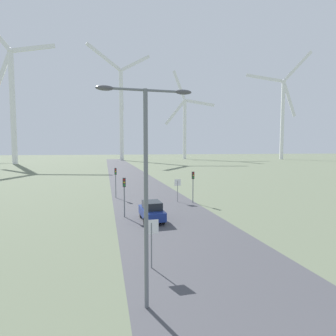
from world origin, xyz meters
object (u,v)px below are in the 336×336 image
at_px(stop_sign_near, 151,234).
at_px(car_approaching, 152,211).
at_px(traffic_light_post_near_left, 124,188).
at_px(traffic_light_post_mid_left, 116,176).
at_px(wind_turbine_far_right, 283,111).
at_px(wind_turbine_right, 185,122).
at_px(wind_turbine_left, 12,96).
at_px(wind_turbine_center, 121,105).
at_px(stop_sign_far, 178,186).
at_px(streetlamp, 146,170).
at_px(traffic_light_post_near_right, 193,180).

distance_m(stop_sign_near, car_approaching, 9.71).
distance_m(traffic_light_post_near_left, traffic_light_post_mid_left, 10.49).
bearing_deg(wind_turbine_far_right, car_approaching, -130.86).
bearing_deg(wind_turbine_right, traffic_light_post_mid_left, -111.03).
relative_size(stop_sign_near, wind_turbine_left, 0.04).
relative_size(traffic_light_post_near_left, wind_turbine_center, 0.06).
xyz_separation_m(wind_turbine_center, wind_turbine_right, (41.48, 12.33, -7.01)).
height_order(traffic_light_post_near_left, wind_turbine_left, wind_turbine_left).
bearing_deg(traffic_light_post_mid_left, wind_turbine_left, 113.54).
distance_m(stop_sign_far, wind_turbine_left, 110.42).
distance_m(streetlamp, wind_turbine_center, 144.57).
relative_size(stop_sign_near, traffic_light_post_near_left, 0.71).
xyz_separation_m(stop_sign_far, wind_turbine_right, (42.14, 133.54, 22.23)).
height_order(stop_sign_far, traffic_light_post_near_right, traffic_light_post_near_right).
xyz_separation_m(traffic_light_post_near_right, car_approaching, (-6.31, -6.67, -1.93)).
distance_m(traffic_light_post_near_left, wind_turbine_far_right, 162.01).
xyz_separation_m(streetlamp, stop_sign_near, (0.83, 3.56, -3.90)).
relative_size(car_approaching, wind_turbine_left, 0.07).
bearing_deg(stop_sign_far, wind_turbine_left, 116.23).
relative_size(wind_turbine_center, wind_turbine_far_right, 0.95).
distance_m(traffic_light_post_mid_left, car_approaching, 12.87).
bearing_deg(wind_turbine_far_right, traffic_light_post_near_left, -131.96).
bearing_deg(wind_turbine_center, stop_sign_far, -90.31).
height_order(wind_turbine_center, wind_turbine_right, wind_turbine_center).
bearing_deg(car_approaching, traffic_light_post_near_right, 46.57).
bearing_deg(stop_sign_far, wind_turbine_center, 89.69).
distance_m(traffic_light_post_near_right, wind_turbine_far_right, 152.85).
distance_m(car_approaching, wind_turbine_left, 115.74).
bearing_deg(car_approaching, traffic_light_post_mid_left, 102.64).
height_order(traffic_light_post_near_right, wind_turbine_left, wind_turbine_left).
relative_size(wind_turbine_center, wind_turbine_right, 1.11).
relative_size(stop_sign_far, wind_turbine_center, 0.05).
xyz_separation_m(traffic_light_post_near_right, wind_turbine_left, (-48.90, 97.09, 26.64)).
height_order(streetlamp, stop_sign_far, streetlamp).
height_order(car_approaching, wind_turbine_right, wind_turbine_right).
bearing_deg(streetlamp, stop_sign_far, 71.00).
xyz_separation_m(streetlamp, wind_turbine_right, (49.33, 154.44, 18.40)).
xyz_separation_m(traffic_light_post_mid_left, wind_turbine_right, (49.58, 128.98, 21.26)).
xyz_separation_m(streetlamp, wind_turbine_left, (-40.07, 116.83, 23.66)).
bearing_deg(wind_turbine_far_right, wind_turbine_right, 160.22).
bearing_deg(traffic_light_post_mid_left, streetlamp, -89.43).
height_order(stop_sign_near, wind_turbine_right, wind_turbine_right).
height_order(traffic_light_post_near_left, traffic_light_post_mid_left, traffic_light_post_mid_left).
height_order(wind_turbine_left, wind_turbine_center, wind_turbine_left).
bearing_deg(wind_turbine_right, traffic_light_post_near_right, -106.73).
distance_m(streetlamp, wind_turbine_left, 125.76).
xyz_separation_m(stop_sign_near, traffic_light_post_near_right, (8.01, 16.18, 0.92)).
bearing_deg(wind_turbine_far_right, wind_turbine_center, 175.17).
height_order(streetlamp, traffic_light_post_near_right, streetlamp).
distance_m(stop_sign_near, wind_turbine_right, 160.04).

